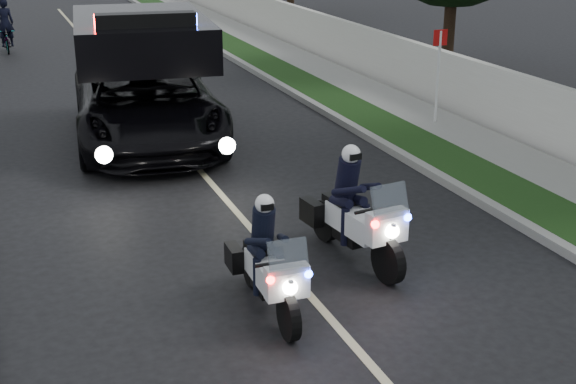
# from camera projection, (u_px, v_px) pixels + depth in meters

# --- Properties ---
(ground) EXTENTS (120.00, 120.00, 0.00)m
(ground) POSITION_uv_depth(u_px,v_px,m) (367.00, 361.00, 8.99)
(ground) COLOR black
(ground) RESTS_ON ground
(curb_right) EXTENTS (0.20, 60.00, 0.15)m
(curb_right) POSITION_uv_depth(u_px,v_px,m) (335.00, 117.00, 19.11)
(curb_right) COLOR gray
(curb_right) RESTS_ON ground
(grass_verge) EXTENTS (1.20, 60.00, 0.16)m
(grass_verge) POSITION_uv_depth(u_px,v_px,m) (360.00, 114.00, 19.35)
(grass_verge) COLOR #193814
(grass_verge) RESTS_ON ground
(sidewalk_right) EXTENTS (1.40, 60.00, 0.16)m
(sidewalk_right) POSITION_uv_depth(u_px,v_px,m) (407.00, 109.00, 19.79)
(sidewalk_right) COLOR gray
(sidewalk_right) RESTS_ON ground
(property_wall) EXTENTS (0.22, 60.00, 1.50)m
(property_wall) POSITION_uv_depth(u_px,v_px,m) (443.00, 80.00, 19.89)
(property_wall) COLOR beige
(property_wall) RESTS_ON ground
(lane_marking) EXTENTS (0.12, 50.00, 0.01)m
(lane_marking) POSITION_uv_depth(u_px,v_px,m) (170.00, 136.00, 17.75)
(lane_marking) COLOR #BFB78C
(lane_marking) RESTS_ON ground
(police_moto_left) EXTENTS (0.68, 1.84, 1.55)m
(police_moto_left) POSITION_uv_depth(u_px,v_px,m) (269.00, 309.00, 10.14)
(police_moto_left) COLOR silver
(police_moto_left) RESTS_ON ground
(police_moto_right) EXTENTS (0.97, 2.12, 1.74)m
(police_moto_right) POSITION_uv_depth(u_px,v_px,m) (353.00, 259.00, 11.58)
(police_moto_right) COLOR silver
(police_moto_right) RESTS_ON ground
(police_suv) EXTENTS (3.72, 6.80, 3.16)m
(police_suv) POSITION_uv_depth(u_px,v_px,m) (149.00, 140.00, 17.45)
(police_suv) COLOR black
(police_suv) RESTS_ON ground
(bicycle) EXTENTS (0.57, 1.56, 0.81)m
(bicycle) POSITION_uv_depth(u_px,v_px,m) (8.00, 52.00, 28.01)
(bicycle) COLOR black
(bicycle) RESTS_ON ground
(cyclist) EXTENTS (0.63, 0.45, 1.68)m
(cyclist) POSITION_uv_depth(u_px,v_px,m) (8.00, 52.00, 28.01)
(cyclist) COLOR black
(cyclist) RESTS_ON ground
(sign_post) EXTENTS (0.38, 0.38, 2.37)m
(sign_post) POSITION_uv_depth(u_px,v_px,m) (434.00, 128.00, 18.45)
(sign_post) COLOR #B60D29
(sign_post) RESTS_ON ground
(tree_right_c) EXTENTS (6.12, 6.12, 9.29)m
(tree_right_c) POSITION_uv_depth(u_px,v_px,m) (446.00, 72.00, 24.65)
(tree_right_c) COLOR black
(tree_right_c) RESTS_ON ground
(tree_right_e) EXTENTS (7.65, 7.65, 9.83)m
(tree_right_e) POSITION_uv_depth(u_px,v_px,m) (290.00, 15.00, 37.68)
(tree_right_e) COLOR black
(tree_right_e) RESTS_ON ground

